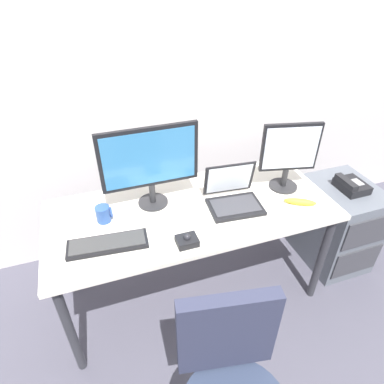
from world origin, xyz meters
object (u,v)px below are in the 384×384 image
(trackball_mouse, at_px, (187,240))
(coffee_mug, at_px, (104,214))
(file_cabinet, at_px, (337,224))
(banana, at_px, (300,202))
(monitor_side, at_px, (289,153))
(laptop, at_px, (233,196))
(keyboard, at_px, (108,244))
(desk_phone, at_px, (351,185))
(monitor_main, at_px, (150,162))

(trackball_mouse, xyz_separation_m, coffee_mug, (-0.38, 0.33, 0.02))
(file_cabinet, bearing_deg, banana, -164.70)
(monitor_side, bearing_deg, trackball_mouse, -158.57)
(laptop, bearing_deg, banana, -20.44)
(monitor_side, height_order, trackball_mouse, monitor_side)
(monitor_side, distance_m, banana, 0.30)
(monitor_side, xyz_separation_m, keyboard, (-1.14, -0.18, -0.23))
(desk_phone, height_order, banana, banana)
(banana, bearing_deg, monitor_side, 88.32)
(desk_phone, bearing_deg, file_cabinet, 63.22)
(keyboard, distance_m, banana, 1.14)
(desk_phone, bearing_deg, banana, -166.22)
(monitor_side, relative_size, banana, 2.31)
(trackball_mouse, bearing_deg, monitor_side, 21.43)
(monitor_side, distance_m, trackball_mouse, 0.84)
(coffee_mug, bearing_deg, desk_phone, -3.80)
(monitor_main, xyz_separation_m, coffee_mug, (-0.30, -0.07, -0.24))
(laptop, height_order, coffee_mug, laptop)
(file_cabinet, distance_m, banana, 0.68)
(laptop, bearing_deg, monitor_side, 8.24)
(monitor_main, relative_size, laptop, 1.69)
(file_cabinet, distance_m, keyboard, 1.71)
(keyboard, bearing_deg, monitor_side, 8.77)
(monitor_side, xyz_separation_m, laptop, (-0.38, -0.06, -0.19))
(monitor_side, bearing_deg, laptop, -171.76)
(desk_phone, height_order, laptop, laptop)
(keyboard, bearing_deg, trackball_mouse, -16.94)
(monitor_side, height_order, coffee_mug, monitor_side)
(monitor_main, xyz_separation_m, monitor_side, (0.84, -0.10, -0.04))
(desk_phone, relative_size, laptop, 0.60)
(trackball_mouse, height_order, banana, trackball_mouse)
(desk_phone, distance_m, keyboard, 1.64)
(file_cabinet, bearing_deg, monitor_main, 173.13)
(desk_phone, bearing_deg, trackball_mouse, -169.95)
(monitor_side, bearing_deg, keyboard, -171.23)
(laptop, relative_size, trackball_mouse, 3.02)
(laptop, bearing_deg, keyboard, -170.96)
(file_cabinet, height_order, coffee_mug, coffee_mug)
(monitor_main, bearing_deg, monitor_side, -7.06)
(monitor_main, bearing_deg, file_cabinet, -6.87)
(desk_phone, xyz_separation_m, keyboard, (-1.64, -0.10, 0.06))
(monitor_side, height_order, laptop, monitor_side)
(laptop, xyz_separation_m, trackball_mouse, (-0.37, -0.24, -0.03))
(keyboard, bearing_deg, laptop, 9.04)
(monitor_side, distance_m, coffee_mug, 1.15)
(desk_phone, relative_size, trackball_mouse, 1.82)
(file_cabinet, height_order, monitor_side, monitor_side)
(keyboard, bearing_deg, coffee_mug, 87.41)
(coffee_mug, bearing_deg, banana, -11.57)
(monitor_side, distance_m, keyboard, 1.18)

